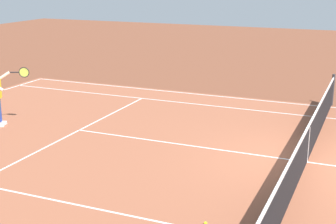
# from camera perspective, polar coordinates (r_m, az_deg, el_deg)

# --- Properties ---
(ground_plane) EXTENTS (60.00, 60.00, 0.00)m
(ground_plane) POSITION_cam_1_polar(r_m,az_deg,el_deg) (12.43, 15.60, -5.55)
(ground_plane) COLOR brown
(court_slab) EXTENTS (24.20, 11.40, 0.00)m
(court_slab) POSITION_cam_1_polar(r_m,az_deg,el_deg) (12.43, 15.60, -5.54)
(court_slab) COLOR #935138
(court_slab) RESTS_ON ground_plane
(court_line_markings) EXTENTS (23.85, 11.05, 0.01)m
(court_line_markings) POSITION_cam_1_polar(r_m,az_deg,el_deg) (12.43, 15.60, -5.53)
(court_line_markings) COLOR white
(court_line_markings) RESTS_ON ground_plane
(tennis_net) EXTENTS (0.10, 11.70, 1.08)m
(tennis_net) POSITION_cam_1_polar(r_m,az_deg,el_deg) (12.27, 15.77, -3.40)
(tennis_net) COLOR #2D2D33
(tennis_net) RESTS_ON ground_plane
(tennis_ball) EXTENTS (0.07, 0.07, 0.07)m
(tennis_ball) POSITION_cam_1_polar(r_m,az_deg,el_deg) (9.18, 4.31, -12.60)
(tennis_ball) COLOR #CCE01E
(tennis_ball) RESTS_ON ground_plane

